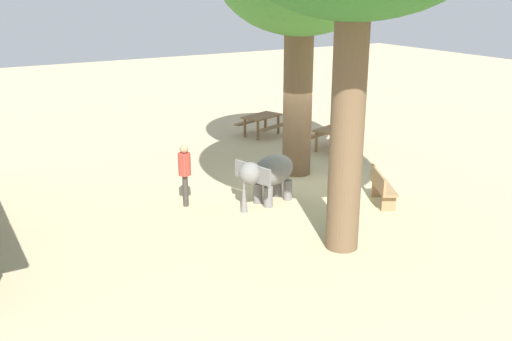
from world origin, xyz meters
name	(u,v)px	position (x,y,z in m)	size (l,w,h in m)	color
ground_plane	(300,184)	(0.00, 0.00, 0.00)	(60.00, 60.00, 0.00)	tan
elephant	(268,174)	(-0.79, 1.58, 0.81)	(1.29, 1.85, 1.27)	slate
person_handler	(185,170)	(0.19, 3.49, 0.95)	(0.47, 0.32, 1.62)	#3F3833
wooden_bench	(382,186)	(-2.31, -0.95, 0.47)	(1.42, 1.01, 0.88)	#9E7A51
picnic_table_near	(334,133)	(2.38, -3.04, 0.59)	(1.87, 1.89, 0.78)	olive
picnic_table_far	(262,120)	(5.33, -1.90, 0.59)	(1.89, 1.90, 0.78)	brown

